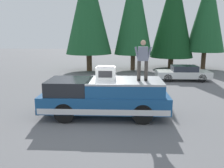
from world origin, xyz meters
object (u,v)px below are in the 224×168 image
at_px(compressor_unit, 106,73).
at_px(parked_car_white, 183,73).
at_px(pickup_truck, 105,97).
at_px(person_on_truck_bed, 143,59).

distance_m(compressor_unit, parked_car_white, 9.80).
height_order(pickup_truck, person_on_truck_bed, person_on_truck_bed).
bearing_deg(pickup_truck, compressor_unit, -9.76).
relative_size(pickup_truck, parked_car_white, 1.35).
bearing_deg(pickup_truck, parked_car_white, -33.64).
xyz_separation_m(pickup_truck, compressor_unit, (0.19, -0.03, 1.05)).
relative_size(person_on_truck_bed, parked_car_white, 0.41).
distance_m(person_on_truck_bed, parked_car_white, 9.41).
bearing_deg(pickup_truck, person_on_truck_bed, -94.21).
bearing_deg(parked_car_white, person_on_truck_bed, 155.12).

